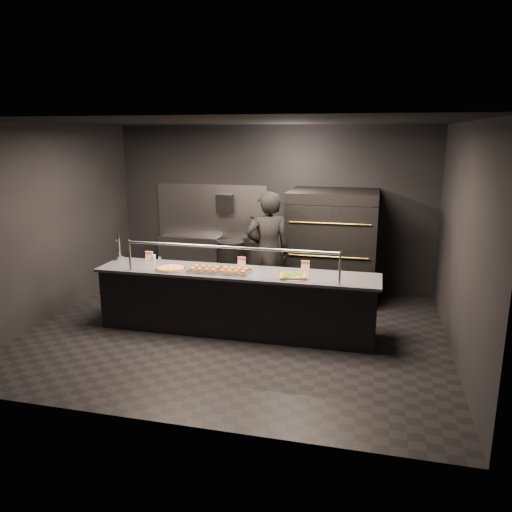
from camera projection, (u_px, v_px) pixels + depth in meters
The scene contains 15 objects.
room at pixel (235, 231), 7.09m from camera, with size 6.04×6.00×3.00m.
service_counter at pixel (236, 301), 7.28m from camera, with size 4.10×0.78×1.37m.
pizza_oven at pixel (332, 245), 8.67m from camera, with size 1.50×1.23×1.91m.
prep_shelf at pixel (191, 259), 9.84m from camera, with size 1.20×0.35×0.90m, color #99999E.
towel_dispenser at pixel (225, 204), 9.48m from camera, with size 0.30×0.20×0.35m, color black.
fire_extinguisher at pixel (253, 230), 9.48m from camera, with size 0.14×0.14×0.51m.
beer_tap at pixel (119, 252), 7.78m from camera, with size 0.12×0.17×0.47m.
round_pizza at pixel (171, 269), 7.26m from camera, with size 0.45×0.45×0.03m.
slider_tray_a at pixel (205, 269), 7.18m from camera, with size 0.51×0.41×0.07m.
slider_tray_b at pixel (234, 271), 7.08m from camera, with size 0.49×0.39×0.07m.
square_pizza at pixel (293, 276), 6.87m from camera, with size 0.46×0.46×0.05m.
condiment_jar at pixel (156, 258), 7.73m from camera, with size 0.16×0.06×0.10m.
tent_cards at pixel (230, 261), 7.46m from camera, with size 2.57×0.04×0.15m.
trash_bin at pixel (231, 263), 9.55m from camera, with size 0.52×0.52×0.86m, color black.
worker at pixel (268, 252), 8.06m from camera, with size 0.72×0.47×1.97m, color black.
Camera 1 is at (1.93, -6.64, 2.84)m, focal length 35.00 mm.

